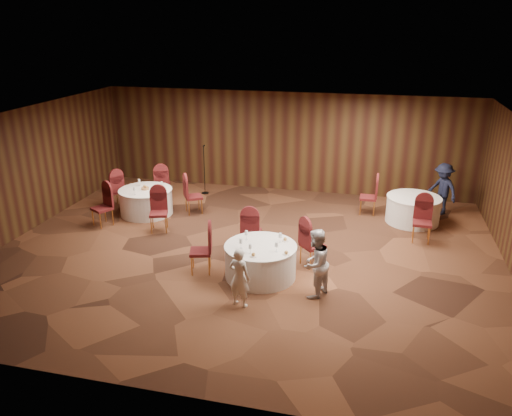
% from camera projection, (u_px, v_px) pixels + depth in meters
% --- Properties ---
extents(ground, '(12.00, 12.00, 0.00)m').
position_uv_depth(ground, '(246.00, 253.00, 12.09)').
color(ground, black).
rests_on(ground, ground).
extents(room_shell, '(12.00, 12.00, 12.00)m').
position_uv_depth(room_shell, '(245.00, 175.00, 11.40)').
color(room_shell, silver).
rests_on(room_shell, ground).
extents(table_main, '(1.57, 1.57, 0.74)m').
position_uv_depth(table_main, '(261.00, 261.00, 10.83)').
color(table_main, white).
rests_on(table_main, ground).
extents(table_left, '(1.52, 1.52, 0.74)m').
position_uv_depth(table_left, '(146.00, 201.00, 14.41)').
color(table_left, white).
rests_on(table_left, ground).
extents(table_right, '(1.47, 1.47, 0.74)m').
position_uv_depth(table_right, '(413.00, 209.00, 13.81)').
color(table_right, white).
rests_on(table_right, ground).
extents(chairs_main, '(3.06, 1.94, 1.00)m').
position_uv_depth(chairs_main, '(255.00, 242.00, 11.45)').
color(chairs_main, '#420D17').
rests_on(chairs_main, ground).
extents(chairs_left, '(3.21, 3.02, 1.00)m').
position_uv_depth(chairs_left, '(146.00, 198.00, 14.31)').
color(chairs_left, '#420D17').
rests_on(chairs_left, ground).
extents(chairs_right, '(1.92, 2.19, 1.00)m').
position_uv_depth(chairs_right, '(393.00, 209.00, 13.47)').
color(chairs_right, '#420D17').
rests_on(chairs_right, ground).
extents(tabletop_main, '(1.10, 1.06, 0.22)m').
position_uv_depth(tabletop_main, '(266.00, 244.00, 10.54)').
color(tabletop_main, silver).
rests_on(tabletop_main, table_main).
extents(tabletop_left, '(0.82, 0.81, 0.22)m').
position_uv_depth(tabletop_left, '(145.00, 187.00, 14.24)').
color(tabletop_left, silver).
rests_on(tabletop_left, table_left).
extents(tabletop_right, '(0.08, 0.08, 0.22)m').
position_uv_depth(tabletop_right, '(425.00, 195.00, 13.34)').
color(tabletop_right, silver).
rests_on(tabletop_right, table_right).
extents(mic_stand, '(0.24, 0.24, 1.60)m').
position_uv_depth(mic_stand, '(205.00, 180.00, 16.10)').
color(mic_stand, black).
rests_on(mic_stand, ground).
extents(woman_a, '(0.51, 0.40, 1.23)m').
position_uv_depth(woman_a, '(239.00, 278.00, 9.63)').
color(woman_a, silver).
rests_on(woman_a, ground).
extents(woman_b, '(0.80, 0.87, 1.45)m').
position_uv_depth(woman_b, '(315.00, 264.00, 9.95)').
color(woman_b, silver).
rests_on(woman_b, ground).
extents(man_c, '(1.07, 1.09, 1.50)m').
position_uv_depth(man_c, '(442.00, 189.00, 14.29)').
color(man_c, black).
rests_on(man_c, ground).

